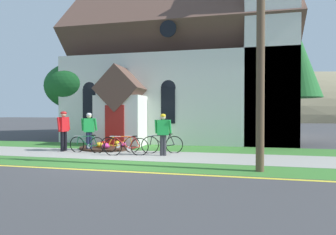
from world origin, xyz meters
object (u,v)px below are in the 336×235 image
Objects in this scene: cyclist_in_yellow_jersey at (163,131)px; yard_deciduous_tree at (80,87)px; church_sign at (113,121)px; bicycle_black at (127,146)px; bicycle_red at (120,144)px; roadside_conifer at (296,63)px; cyclist_in_orange_jersey at (64,128)px; bicycle_white at (162,144)px; cyclist_in_white_jersey at (89,128)px; bicycle_blue at (87,144)px; utility_pole at (257,23)px.

yard_deciduous_tree is at bearing 140.62° from cyclist_in_yellow_jersey.
cyclist_in_yellow_jersey is (3.12, -2.24, -0.33)m from church_sign.
bicycle_red is (-0.59, 0.77, -0.02)m from bicycle_black.
roadside_conifer reaches higher than bicycle_black.
bicycle_white is at bearing 4.62° from cyclist_in_orange_jersey.
bicycle_black is at bearing -56.29° from church_sign.
cyclist_in_yellow_jersey is at bearing -35.62° from church_sign.
bicycle_black is 1.02× the size of cyclist_in_white_jersey.
bicycle_black is at bearing -24.37° from cyclist_in_white_jersey.
cyclist_in_orange_jersey is (-1.24, 0.19, 0.70)m from bicycle_blue.
roadside_conifer reaches higher than bicycle_red.
bicycle_blue reaches higher than bicycle_red.
bicycle_red is 1.72m from cyclist_in_white_jersey.
bicycle_blue is 1.00× the size of cyclist_in_yellow_jersey.
yard_deciduous_tree is at bearing 132.51° from bicycle_black.
church_sign reaches higher than cyclist_in_white_jersey.
cyclist_in_yellow_jersey is 0.25× the size of roadside_conifer.
roadside_conifer is (10.89, 6.54, 3.55)m from cyclist_in_orange_jersey.
cyclist_in_orange_jersey is 4.65m from cyclist_in_yellow_jersey.
cyclist_in_white_jersey is at bearing 172.24° from bicycle_red.
bicycle_red is (1.36, 0.39, -0.00)m from bicycle_blue.
cyclist_in_orange_jersey is at bearing -149.00° from roadside_conifer.
bicycle_blue is 1.00× the size of bicycle_white.
yard_deciduous_tree is at bearing 133.21° from bicycle_red.
church_sign is at bearing -42.24° from yard_deciduous_tree.
church_sign reaches higher than bicycle_blue.
bicycle_white is 9.88m from roadside_conifer.
cyclist_in_white_jersey is at bearing 179.11° from bicycle_white.
cyclist_in_yellow_jersey is at bearing -39.38° from yard_deciduous_tree.
utility_pole reaches higher than bicycle_blue.
utility_pole is (7.03, -3.05, 3.34)m from cyclist_in_white_jersey.
roadside_conifer is at bearing 43.83° from bicycle_white.
bicycle_red is at bearing 16.00° from bicycle_blue.
bicycle_white is at bearing 36.40° from bicycle_black.
bicycle_black is at bearing -52.61° from bicycle_red.
cyclist_in_orange_jersey is (-2.60, -0.20, 0.70)m from bicycle_red.
roadside_conifer is at bearing 37.44° from bicycle_red.
bicycle_red is at bearing 127.39° from bicycle_black.
utility_pole is (5.45, -2.84, 3.99)m from bicycle_red.
cyclist_in_yellow_jersey is (3.62, -0.72, -0.02)m from cyclist_in_white_jersey.
bicycle_white is at bearing -28.22° from church_sign.
church_sign is 1.63m from cyclist_in_white_jersey.
bicycle_red is 2.19m from cyclist_in_yellow_jersey.
cyclist_in_yellow_jersey is 5.33m from utility_pole.
bicycle_red is 0.92× the size of cyclist_in_orange_jersey.
bicycle_white is (1.26, 0.93, 0.01)m from bicycle_black.
church_sign is 2.34m from bicycle_blue.
church_sign is 5.44m from yard_deciduous_tree.
yard_deciduous_tree is (-5.39, 5.88, 3.00)m from bicycle_black.
cyclist_in_orange_jersey is at bearing -175.67° from bicycle_red.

